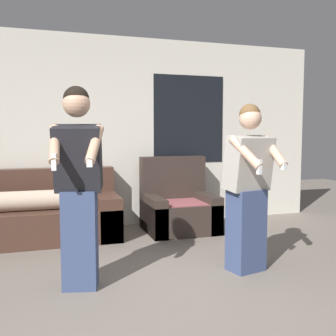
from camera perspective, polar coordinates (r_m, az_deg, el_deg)
The scene contains 6 objects.
ground_plane at distance 3.02m, azimuth 0.77°, elevation -21.27°, with size 14.00×14.00×0.00m, color slate.
wall_back at distance 5.67m, azimuth -8.72°, elevation 5.15°, with size 6.50×0.07×2.70m.
couch at distance 5.24m, azimuth -18.76°, elevation -6.58°, with size 2.06×0.89×0.88m.
armchair at distance 5.46m, azimuth 1.51°, elevation -5.76°, with size 0.94×0.83×1.01m.
person_left at distance 3.41m, azimuth -12.86°, elevation -2.53°, with size 0.47×0.56×1.73m.
person_right at distance 3.85m, azimuth 11.54°, elevation -2.92°, with size 0.51×0.56×1.62m.
Camera 1 is at (-0.85, -2.57, 1.34)m, focal length 42.00 mm.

